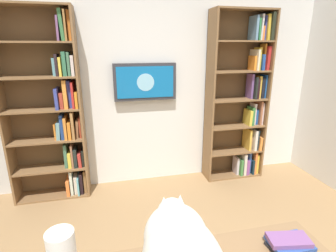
% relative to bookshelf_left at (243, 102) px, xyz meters
% --- Properties ---
extents(wall_back, '(4.52, 0.06, 2.70)m').
position_rel_bookshelf_left_xyz_m(wall_back, '(1.24, -0.17, 0.33)').
color(wall_back, silver).
rests_on(wall_back, ground).
extents(bookshelf_left, '(0.76, 0.28, 2.11)m').
position_rel_bookshelf_left_xyz_m(bookshelf_left, '(0.00, 0.00, 0.00)').
color(bookshelf_left, brown).
rests_on(bookshelf_left, ground).
extents(bookshelf_right, '(0.81, 0.28, 2.09)m').
position_rel_bookshelf_left_xyz_m(bookshelf_right, '(2.28, -0.00, -0.01)').
color(bookshelf_right, brown).
rests_on(bookshelf_right, ground).
extents(wall_mounted_tv, '(0.74, 0.07, 0.43)m').
position_rel_bookshelf_left_xyz_m(wall_mounted_tv, '(1.25, -0.09, 0.28)').
color(wall_mounted_tv, '#333338').
extents(desk_book_stack, '(0.21, 0.15, 0.06)m').
position_rel_bookshelf_left_xyz_m(desk_book_stack, '(0.90, 2.12, -0.22)').
color(desk_book_stack, black).
rests_on(desk_book_stack, desk).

